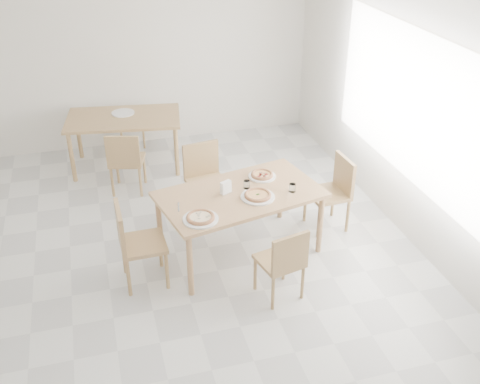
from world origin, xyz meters
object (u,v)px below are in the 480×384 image
object	(u,v)px
tumbler_b	(247,184)
chair_back_s	(125,159)
chair_east	(334,188)
tumbler_a	(292,188)
napkin_holder	(226,188)
pizza_margherita	(258,195)
pizza_mushroom	(201,217)
chair_south	(284,260)
plate_pepperoni	(262,176)
plate_mushroom	(201,219)
chair_north	(205,175)
chair_west	(134,240)
main_table	(240,199)
plate_empty	(123,113)
pizza_pepperoni	(262,174)
second_table	(124,122)
plate_margherita	(258,197)
chair_back_n	(129,116)

from	to	relation	value
tumbler_b	chair_back_s	xyz separation A→B (m)	(-1.14, 1.58, -0.30)
chair_east	tumbler_a	bearing A→B (deg)	-65.56
tumbler_b	napkin_holder	size ratio (longest dim) A/B	0.61
pizza_margherita	pizza_mushroom	xyz separation A→B (m)	(-0.66, -0.26, 0.00)
chair_south	plate_pepperoni	bearing A→B (deg)	-109.89
tumbler_a	plate_mushroom	bearing A→B (deg)	-165.12
pizza_margherita	napkin_holder	bearing A→B (deg)	150.22
tumbler_a	plate_pepperoni	bearing A→B (deg)	117.70
chair_north	chair_back_s	size ratio (longest dim) A/B	1.05
chair_west	chair_north	bearing A→B (deg)	-42.06
main_table	plate_empty	size ratio (longest dim) A/B	5.88
pizza_mushroom	pizza_pepperoni	size ratio (longest dim) A/B	1.13
chair_east	pizza_margherita	world-z (taller)	chair_east
chair_east	tumbler_b	distance (m)	1.14
chair_east	chair_back_s	size ratio (longest dim) A/B	1.02
chair_east	chair_west	bearing A→B (deg)	-82.47
chair_west	pizza_pepperoni	world-z (taller)	chair_west
tumbler_b	pizza_pepperoni	bearing A→B (deg)	39.56
main_table	plate_mushroom	size ratio (longest dim) A/B	5.30
pizza_pepperoni	napkin_holder	bearing A→B (deg)	-152.62
plate_mushroom	plate_empty	bearing A→B (deg)	98.77
second_table	pizza_pepperoni	bearing A→B (deg)	-50.28
chair_east	second_table	world-z (taller)	chair_east
plate_pepperoni	pizza_margherita	size ratio (longest dim) A/B	0.94
plate_margherita	tumbler_b	distance (m)	0.23
plate_margherita	plate_pepperoni	bearing A→B (deg)	66.60
plate_pepperoni	tumbler_a	xyz separation A→B (m)	(0.21, -0.39, 0.04)
chair_east	tumbler_b	bearing A→B (deg)	-85.77
chair_west	tumbler_b	bearing A→B (deg)	-77.56
pizza_margherita	tumbler_a	xyz separation A→B (m)	(0.39, 0.02, 0.01)
pizza_margherita	napkin_holder	xyz separation A→B (m)	(-0.30, 0.17, 0.04)
plate_margherita	pizza_margherita	size ratio (longest dim) A/B	1.10
pizza_mushroom	pizza_pepperoni	world-z (taller)	same
chair_back_n	plate_margherita	bearing A→B (deg)	-75.20
chair_west	plate_pepperoni	bearing A→B (deg)	-72.72
plate_mushroom	plate_empty	size ratio (longest dim) A/B	1.11
pizza_margherita	tumbler_a	world-z (taller)	tumbler_a
chair_north	tumbler_b	size ratio (longest dim) A/B	10.31
chair_north	chair_east	distance (m)	1.53
plate_empty	tumbler_b	bearing A→B (deg)	-66.86
plate_mushroom	plate_empty	world-z (taller)	same
chair_south	chair_back_n	bearing A→B (deg)	-88.58
chair_north	main_table	bearing A→B (deg)	-87.89
pizza_margherita	chair_west	bearing A→B (deg)	-176.45
plate_margherita	pizza_margherita	distance (m)	0.02
chair_east	napkin_holder	xyz separation A→B (m)	(-1.34, -0.20, 0.31)
tumbler_b	napkin_holder	distance (m)	0.25
pizza_pepperoni	tumbler_b	size ratio (longest dim) A/B	3.19
main_table	pizza_margherita	bearing A→B (deg)	-55.68
main_table	napkin_holder	xyz separation A→B (m)	(-0.15, 0.03, 0.14)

